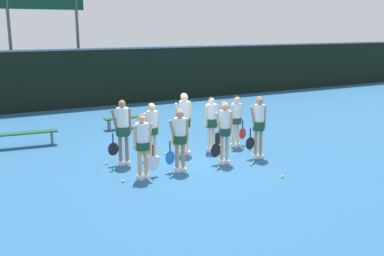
{
  "coord_description": "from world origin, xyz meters",
  "views": [
    {
      "loc": [
        -5.84,
        -10.58,
        3.67
      ],
      "look_at": [
        0.02,
        0.1,
        0.92
      ],
      "focal_mm": 42.0,
      "sensor_mm": 36.0,
      "label": 1
    }
  ],
  "objects_px": {
    "bench_far": "(128,118)",
    "tennis_ball_0": "(140,158)",
    "player_2": "(224,127)",
    "tennis_ball_5": "(166,153)",
    "player_0": "(142,141)",
    "tennis_ball_1": "(106,163)",
    "tennis_ball_6": "(250,150)",
    "player_8": "(236,116)",
    "tennis_ball_7": "(283,177)",
    "scoreboard": "(43,5)",
    "player_5": "(152,127)",
    "tennis_ball_2": "(232,150)",
    "tennis_ball_8": "(134,146)",
    "player_1": "(180,135)",
    "player_7": "(212,120)",
    "player_6": "(184,118)",
    "tennis_ball_3": "(123,181)",
    "player_4": "(123,127)",
    "player_3": "(259,122)",
    "bench_courtside": "(24,134)",
    "tennis_ball_4": "(251,165)"
  },
  "relations": [
    {
      "from": "bench_far",
      "to": "tennis_ball_0",
      "type": "relative_size",
      "value": 26.77
    },
    {
      "from": "player_2",
      "to": "tennis_ball_5",
      "type": "xyz_separation_m",
      "value": [
        -1.03,
        1.54,
        -0.98
      ]
    },
    {
      "from": "player_0",
      "to": "tennis_ball_1",
      "type": "bearing_deg",
      "value": 102.2
    },
    {
      "from": "tennis_ball_6",
      "to": "player_8",
      "type": "bearing_deg",
      "value": 97.43
    },
    {
      "from": "tennis_ball_5",
      "to": "tennis_ball_7",
      "type": "bearing_deg",
      "value": -63.65
    },
    {
      "from": "scoreboard",
      "to": "player_5",
      "type": "height_order",
      "value": "scoreboard"
    },
    {
      "from": "tennis_ball_2",
      "to": "tennis_ball_8",
      "type": "height_order",
      "value": "tennis_ball_8"
    },
    {
      "from": "tennis_ball_1",
      "to": "tennis_ball_7",
      "type": "relative_size",
      "value": 0.96
    },
    {
      "from": "tennis_ball_2",
      "to": "tennis_ball_6",
      "type": "relative_size",
      "value": 0.92
    },
    {
      "from": "bench_far",
      "to": "tennis_ball_1",
      "type": "distance_m",
      "value": 4.51
    },
    {
      "from": "player_1",
      "to": "player_8",
      "type": "bearing_deg",
      "value": 37.85
    },
    {
      "from": "player_7",
      "to": "tennis_ball_8",
      "type": "height_order",
      "value": "player_7"
    },
    {
      "from": "bench_far",
      "to": "tennis_ball_7",
      "type": "distance_m",
      "value": 7.28
    },
    {
      "from": "player_1",
      "to": "tennis_ball_8",
      "type": "height_order",
      "value": "player_1"
    },
    {
      "from": "player_2",
      "to": "tennis_ball_1",
      "type": "bearing_deg",
      "value": 164.44
    },
    {
      "from": "scoreboard",
      "to": "player_6",
      "type": "bearing_deg",
      "value": -80.69
    },
    {
      "from": "player_6",
      "to": "player_0",
      "type": "bearing_deg",
      "value": -142.0
    },
    {
      "from": "player_7",
      "to": "tennis_ball_3",
      "type": "height_order",
      "value": "player_7"
    },
    {
      "from": "player_7",
      "to": "player_4",
      "type": "bearing_deg",
      "value": 173.98
    },
    {
      "from": "tennis_ball_5",
      "to": "player_3",
      "type": "bearing_deg",
      "value": -35.45
    },
    {
      "from": "player_2",
      "to": "player_4",
      "type": "distance_m",
      "value": 2.75
    },
    {
      "from": "bench_courtside",
      "to": "player_8",
      "type": "distance_m",
      "value": 6.62
    },
    {
      "from": "bench_far",
      "to": "tennis_ball_7",
      "type": "relative_size",
      "value": 26.9
    },
    {
      "from": "player_8",
      "to": "tennis_ball_5",
      "type": "xyz_separation_m",
      "value": [
        -2.33,
        0.21,
        -0.92
      ]
    },
    {
      "from": "player_4",
      "to": "tennis_ball_0",
      "type": "relative_size",
      "value": 26.38
    },
    {
      "from": "bench_far",
      "to": "tennis_ball_8",
      "type": "bearing_deg",
      "value": -104.51
    },
    {
      "from": "player_6",
      "to": "tennis_ball_6",
      "type": "xyz_separation_m",
      "value": [
        1.91,
        -0.68,
        -1.04
      ]
    },
    {
      "from": "player_7",
      "to": "tennis_ball_4",
      "type": "distance_m",
      "value": 2.05
    },
    {
      "from": "tennis_ball_4",
      "to": "tennis_ball_7",
      "type": "height_order",
      "value": "tennis_ball_7"
    },
    {
      "from": "player_6",
      "to": "tennis_ball_5",
      "type": "xyz_separation_m",
      "value": [
        -0.51,
        0.19,
        -1.04
      ]
    },
    {
      "from": "bench_courtside",
      "to": "player_7",
      "type": "distance_m",
      "value": 5.85
    },
    {
      "from": "player_1",
      "to": "tennis_ball_3",
      "type": "relative_size",
      "value": 25.58
    },
    {
      "from": "scoreboard",
      "to": "player_6",
      "type": "height_order",
      "value": "scoreboard"
    },
    {
      "from": "bench_far",
      "to": "tennis_ball_1",
      "type": "relative_size",
      "value": 27.9
    },
    {
      "from": "scoreboard",
      "to": "tennis_ball_5",
      "type": "xyz_separation_m",
      "value": [
        1.22,
        -10.36,
        -4.59
      ]
    },
    {
      "from": "player_1",
      "to": "player_2",
      "type": "height_order",
      "value": "player_2"
    },
    {
      "from": "player_0",
      "to": "tennis_ball_2",
      "type": "relative_size",
      "value": 24.53
    },
    {
      "from": "player_7",
      "to": "tennis_ball_0",
      "type": "distance_m",
      "value": 2.44
    },
    {
      "from": "tennis_ball_7",
      "to": "player_3",
      "type": "bearing_deg",
      "value": 72.87
    },
    {
      "from": "tennis_ball_0",
      "to": "tennis_ball_7",
      "type": "bearing_deg",
      "value": -52.04
    },
    {
      "from": "tennis_ball_1",
      "to": "tennis_ball_2",
      "type": "distance_m",
      "value": 3.79
    },
    {
      "from": "bench_far",
      "to": "tennis_ball_5",
      "type": "xyz_separation_m",
      "value": [
        -0.3,
        -3.85,
        -0.33
      ]
    },
    {
      "from": "scoreboard",
      "to": "player_1",
      "type": "relative_size",
      "value": 3.6
    },
    {
      "from": "player_6",
      "to": "tennis_ball_2",
      "type": "xyz_separation_m",
      "value": [
        1.38,
        -0.48,
        -1.04
      ]
    },
    {
      "from": "scoreboard",
      "to": "player_3",
      "type": "distance_m",
      "value": 12.89
    },
    {
      "from": "bench_courtside",
      "to": "player_7",
      "type": "xyz_separation_m",
      "value": [
        4.88,
        -3.18,
        0.55
      ]
    },
    {
      "from": "player_6",
      "to": "tennis_ball_0",
      "type": "bearing_deg",
      "value": 177.19
    },
    {
      "from": "tennis_ball_5",
      "to": "tennis_ball_8",
      "type": "xyz_separation_m",
      "value": [
        -0.55,
        1.19,
        0.0
      ]
    },
    {
      "from": "player_5",
      "to": "bench_far",
      "type": "bearing_deg",
      "value": 67.77
    },
    {
      "from": "player_2",
      "to": "player_4",
      "type": "height_order",
      "value": "player_4"
    }
  ]
}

